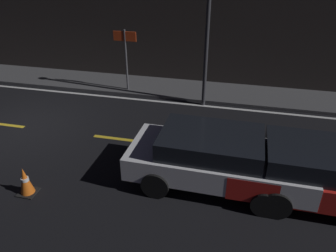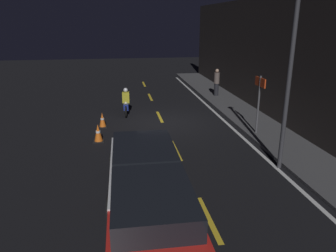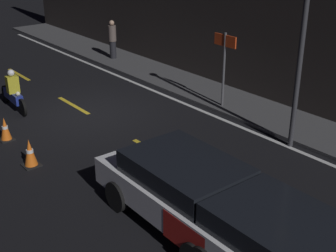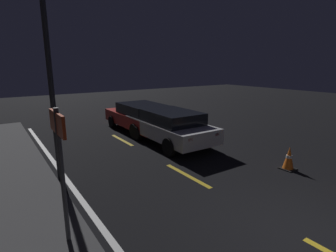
% 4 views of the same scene
% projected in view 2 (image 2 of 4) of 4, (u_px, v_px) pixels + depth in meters
% --- Properties ---
extents(ground_plane, '(56.00, 56.00, 0.00)m').
position_uv_depth(ground_plane, '(163.00, 123.00, 15.54)').
color(ground_plane, black).
extents(raised_curb, '(28.00, 2.04, 0.11)m').
position_uv_depth(raised_curb, '(248.00, 118.00, 16.16)').
color(raised_curb, '#424244').
rests_on(raised_curb, ground).
extents(building_front, '(28.00, 0.30, 5.78)m').
position_uv_depth(building_front, '(276.00, 59.00, 15.47)').
color(building_front, '#2D2826').
rests_on(building_front, ground).
extents(lane_dash_a, '(2.00, 0.14, 0.01)m').
position_uv_depth(lane_dash_a, '(144.00, 84.00, 24.93)').
color(lane_dash_a, gold).
rests_on(lane_dash_a, ground).
extents(lane_dash_b, '(2.00, 0.14, 0.01)m').
position_uv_depth(lane_dash_b, '(150.00, 97.00, 20.71)').
color(lane_dash_b, gold).
rests_on(lane_dash_b, ground).
extents(lane_dash_c, '(2.00, 0.14, 0.01)m').
position_uv_depth(lane_dash_c, '(160.00, 117.00, 16.48)').
color(lane_dash_c, gold).
rests_on(lane_dash_c, ground).
extents(lane_dash_d, '(2.00, 0.14, 0.01)m').
position_uv_depth(lane_dash_d, '(176.00, 150.00, 12.25)').
color(lane_dash_d, gold).
rests_on(lane_dash_d, ground).
extents(lane_dash_e, '(2.00, 0.14, 0.01)m').
position_uv_depth(lane_dash_e, '(209.00, 219.00, 8.02)').
color(lane_dash_e, gold).
rests_on(lane_dash_e, ground).
extents(lane_solid_kerb, '(25.20, 0.14, 0.01)m').
position_uv_depth(lane_solid_kerb, '(223.00, 120.00, 15.99)').
color(lane_solid_kerb, silver).
rests_on(lane_solid_kerb, ground).
extents(sedan_white, '(4.41, 2.05, 1.38)m').
position_uv_depth(sedan_white, '(144.00, 168.00, 9.04)').
color(sedan_white, silver).
rests_on(sedan_white, ground).
extents(taxi_red, '(4.50, 2.04, 1.36)m').
position_uv_depth(taxi_red, '(154.00, 221.00, 6.70)').
color(taxi_red, red).
rests_on(taxi_red, ground).
extents(motorcycle, '(2.18, 0.38, 1.35)m').
position_uv_depth(motorcycle, '(126.00, 103.00, 16.99)').
color(motorcycle, black).
rests_on(motorcycle, ground).
extents(traffic_cone_near, '(0.39, 0.39, 0.68)m').
position_uv_depth(traffic_cone_near, '(102.00, 120.00, 14.82)').
color(traffic_cone_near, black).
rests_on(traffic_cone_near, ground).
extents(traffic_cone_mid, '(0.43, 0.43, 0.72)m').
position_uv_depth(traffic_cone_mid, '(98.00, 133.00, 13.03)').
color(traffic_cone_mid, black).
rests_on(traffic_cone_mid, ground).
extents(pedestrian, '(0.34, 0.34, 1.67)m').
position_uv_depth(pedestrian, '(217.00, 82.00, 20.40)').
color(pedestrian, black).
rests_on(pedestrian, raised_curb).
extents(shop_sign, '(0.90, 0.08, 2.40)m').
position_uv_depth(shop_sign, '(259.00, 93.00, 13.34)').
color(shop_sign, '#4C4C51').
rests_on(shop_sign, raised_curb).
extents(street_lamp, '(0.28, 0.28, 5.76)m').
position_uv_depth(street_lamp, '(290.00, 69.00, 9.82)').
color(street_lamp, '#333338').
rests_on(street_lamp, ground).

